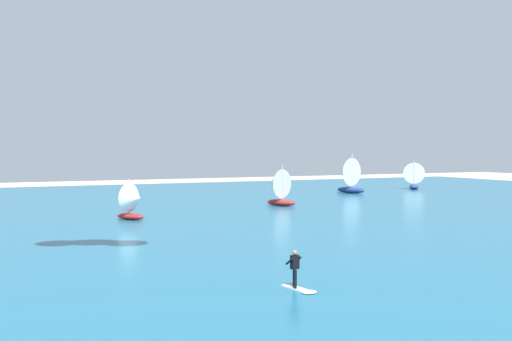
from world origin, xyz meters
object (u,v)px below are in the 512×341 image
Objects in this scene: sailboat_outermost at (134,201)px; sailboat_far_left at (277,187)px; kitesurfer at (298,275)px; sailboat_mid_left at (414,175)px; sailboat_trailing at (347,175)px.

sailboat_far_left is at bearing 19.60° from sailboat_outermost.
sailboat_mid_left is at bearing 45.43° from kitesurfer.
kitesurfer is at bearing -87.61° from sailboat_outermost.
sailboat_trailing reaches higher than sailboat_mid_left.
kitesurfer is at bearing -115.50° from sailboat_far_left.
sailboat_far_left reaches higher than kitesurfer.
sailboat_mid_left is at bearing 22.99° from sailboat_outermost.
sailboat_mid_left is at bearing 10.18° from sailboat_trailing.
sailboat_trailing reaches higher than kitesurfer.
sailboat_trailing is 20.43m from sailboat_far_left.
kitesurfer is 65.94m from sailboat_mid_left.
sailboat_outermost is 37.93m from sailboat_trailing.
kitesurfer is 36.42m from sailboat_far_left.
sailboat_trailing is at bearing 53.89° from kitesurfer.
sailboat_mid_left is 33.70m from sailboat_far_left.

